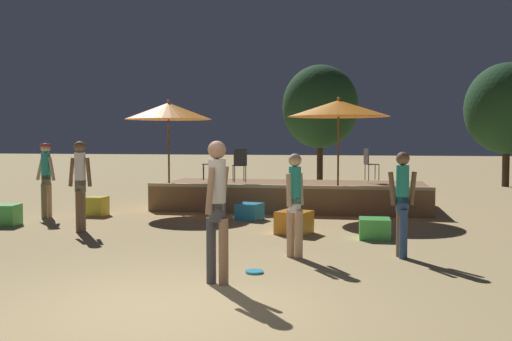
% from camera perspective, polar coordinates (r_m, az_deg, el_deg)
% --- Properties ---
extents(ground_plane, '(120.00, 120.00, 0.00)m').
position_cam_1_polar(ground_plane, '(6.73, -9.59, -13.45)').
color(ground_plane, tan).
extents(wooden_deck, '(7.31, 3.18, 0.75)m').
position_cam_1_polar(wooden_deck, '(15.99, 3.67, -2.50)').
color(wooden_deck, olive).
rests_on(wooden_deck, ground).
extents(patio_umbrella_0, '(2.32, 2.32, 2.96)m').
position_cam_1_polar(patio_umbrella_0, '(15.44, -8.75, 5.88)').
color(patio_umbrella_0, brown).
rests_on(patio_umbrella_0, ground).
extents(patio_umbrella_1, '(2.58, 2.58, 2.97)m').
position_cam_1_polar(patio_umbrella_1, '(14.59, 8.25, 6.15)').
color(patio_umbrella_1, brown).
rests_on(patio_umbrella_1, ground).
extents(cube_seat_0, '(0.78, 0.78, 0.46)m').
position_cam_1_polar(cube_seat_0, '(11.61, 3.83, -5.20)').
color(cube_seat_0, orange).
rests_on(cube_seat_0, ground).
extents(cube_seat_1, '(0.49, 0.49, 0.47)m').
position_cam_1_polar(cube_seat_1, '(14.81, -15.67, -3.46)').
color(cube_seat_1, yellow).
rests_on(cube_seat_1, ground).
extents(cube_seat_2, '(0.60, 0.60, 0.47)m').
position_cam_1_polar(cube_seat_2, '(13.80, -23.71, -4.11)').
color(cube_seat_2, '#4CC651').
rests_on(cube_seat_2, ground).
extents(cube_seat_3, '(0.71, 0.71, 0.45)m').
position_cam_1_polar(cube_seat_3, '(14.85, 14.43, -3.47)').
color(cube_seat_3, white).
rests_on(cube_seat_3, ground).
extents(cube_seat_4, '(0.60, 0.60, 0.39)m').
position_cam_1_polar(cube_seat_4, '(11.27, 11.77, -5.69)').
color(cube_seat_4, '#4CC651').
rests_on(cube_seat_4, ground).
extents(cube_seat_5, '(0.66, 0.66, 0.39)m').
position_cam_1_polar(cube_seat_5, '(13.54, -0.65, -4.12)').
color(cube_seat_5, '#2D9EDB').
rests_on(cube_seat_5, ground).
extents(person_0, '(0.58, 0.30, 1.82)m').
position_cam_1_polar(person_0, '(14.68, -20.26, -0.44)').
color(person_0, tan).
rests_on(person_0, ground).
extents(person_1, '(0.29, 0.43, 1.69)m').
position_cam_1_polar(person_1, '(9.22, 3.90, -3.13)').
color(person_1, tan).
rests_on(person_1, ground).
extents(person_2, '(0.31, 0.57, 1.90)m').
position_cam_1_polar(person_2, '(7.51, -3.91, -3.35)').
color(person_2, '#997051').
rests_on(person_2, ground).
extents(person_3, '(0.51, 0.31, 1.87)m').
position_cam_1_polar(person_3, '(12.28, -17.17, -1.03)').
color(person_3, '#72664C').
rests_on(person_3, ground).
extents(person_4, '(0.47, 0.29, 1.71)m').
position_cam_1_polar(person_4, '(9.47, 14.42, -2.93)').
color(person_4, '#2D4C7F').
rests_on(person_4, ground).
extents(bistro_chair_0, '(0.44, 0.44, 0.90)m').
position_cam_1_polar(bistro_chair_0, '(15.32, -1.63, 0.85)').
color(bistro_chair_0, '#2D3338').
rests_on(bistro_chair_0, wooden_deck).
extents(bistro_chair_1, '(0.42, 0.42, 0.90)m').
position_cam_1_polar(bistro_chair_1, '(16.25, -4.43, 0.97)').
color(bistro_chair_1, '#47474C').
rests_on(bistro_chair_1, wooden_deck).
extents(bistro_chair_2, '(0.44, 0.43, 0.90)m').
position_cam_1_polar(bistro_chair_2, '(16.38, 11.23, 0.94)').
color(bistro_chair_2, '#47474C').
rests_on(bistro_chair_2, wooden_deck).
extents(frisbee_disc, '(0.26, 0.26, 0.03)m').
position_cam_1_polar(frisbee_disc, '(8.29, -0.17, -10.09)').
color(frisbee_disc, '#33B2D8').
rests_on(frisbee_disc, ground).
extents(background_tree_0, '(3.30, 3.30, 4.94)m').
position_cam_1_polar(background_tree_0, '(24.90, 23.82, 5.69)').
color(background_tree_0, '#3D2B1C').
rests_on(background_tree_0, ground).
extents(background_tree_1, '(3.44, 3.44, 5.26)m').
position_cam_1_polar(background_tree_1, '(26.20, 6.44, 6.35)').
color(background_tree_1, '#3D2B1C').
rests_on(background_tree_1, ground).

